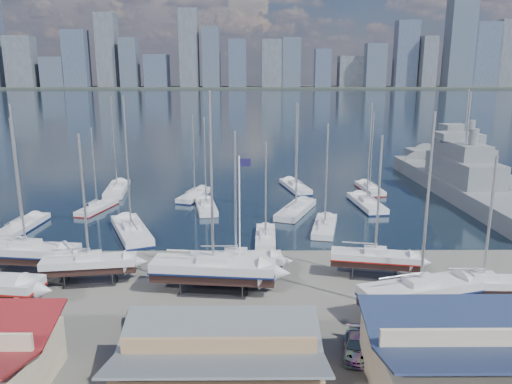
{
  "coord_description": "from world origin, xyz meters",
  "views": [
    {
      "loc": [
        2.01,
        -52.88,
        19.55
      ],
      "look_at": [
        2.47,
        8.0,
        4.85
      ],
      "focal_mm": 35.0,
      "sensor_mm": 36.0,
      "label": 1
    }
  ],
  "objects_px": {
    "naval_ship_east": "(462,186)",
    "car_a": "(140,324)",
    "naval_ship_west": "(461,167)",
    "flagpole": "(241,212)",
    "sailboat_cradle_0": "(27,253)"
  },
  "relations": [
    {
      "from": "naval_ship_east",
      "to": "car_a",
      "type": "xyz_separation_m",
      "value": [
        -42.51,
        -43.46,
        -0.91
      ]
    },
    {
      "from": "naval_ship_west",
      "to": "car_a",
      "type": "bearing_deg",
      "value": 136.64
    },
    {
      "from": "car_a",
      "to": "flagpole",
      "type": "relative_size",
      "value": 0.36
    },
    {
      "from": "naval_ship_west",
      "to": "flagpole",
      "type": "xyz_separation_m",
      "value": [
        -41.53,
        -50.82,
        5.45
      ]
    },
    {
      "from": "car_a",
      "to": "flagpole",
      "type": "height_order",
      "value": "flagpole"
    },
    {
      "from": "flagpole",
      "to": "naval_ship_east",
      "type": "bearing_deg",
      "value": 44.71
    },
    {
      "from": "naval_ship_west",
      "to": "flagpole",
      "type": "bearing_deg",
      "value": 136.83
    },
    {
      "from": "naval_ship_east",
      "to": "flagpole",
      "type": "height_order",
      "value": "naval_ship_east"
    },
    {
      "from": "naval_ship_east",
      "to": "flagpole",
      "type": "bearing_deg",
      "value": 132.88
    },
    {
      "from": "naval_ship_west",
      "to": "car_a",
      "type": "xyz_separation_m",
      "value": [
        -49.11,
        -59.7,
        -0.91
      ]
    },
    {
      "from": "naval_ship_east",
      "to": "car_a",
      "type": "distance_m",
      "value": 60.8
    },
    {
      "from": "naval_ship_east",
      "to": "flagpole",
      "type": "distance_m",
      "value": 49.45
    },
    {
      "from": "sailboat_cradle_0",
      "to": "car_a",
      "type": "bearing_deg",
      "value": -33.35
    },
    {
      "from": "car_a",
      "to": "flagpole",
      "type": "distance_m",
      "value": 13.3
    },
    {
      "from": "naval_ship_east",
      "to": "naval_ship_west",
      "type": "xyz_separation_m",
      "value": [
        6.6,
        16.24,
        -0.0
      ]
    }
  ]
}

